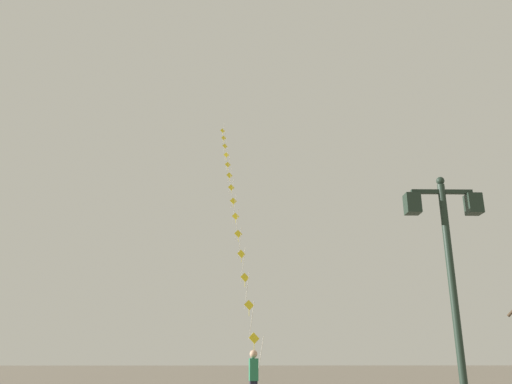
{
  "coord_description": "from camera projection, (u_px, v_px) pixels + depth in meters",
  "views": [
    {
      "loc": [
        -1.29,
        -1.08,
        1.52
      ],
      "look_at": [
        -0.82,
        23.65,
        9.46
      ],
      "focal_mm": 36.09,
      "sensor_mm": 36.0,
      "label": 1
    }
  ],
  "objects": [
    {
      "name": "kite_train",
      "position": [
        233.0,
        202.0,
        28.96
      ],
      "size": [
        2.77,
        21.49,
        19.17
      ],
      "color": "brown",
      "rests_on": "ground_plane"
    },
    {
      "name": "twin_lantern_lamp_post",
      "position": [
        449.0,
        252.0,
        9.77
      ],
      "size": [
        1.49,
        0.28,
        4.93
      ],
      "color": "#1E2D23",
      "rests_on": "ground_plane"
    },
    {
      "name": "kite_flyer",
      "position": [
        253.0,
        380.0,
        14.42
      ],
      "size": [
        0.27,
        0.62,
        1.71
      ],
      "rotation": [
        0.0,
        0.0,
        1.65
      ],
      "color": "#1E1E2D",
      "rests_on": "ground_plane"
    }
  ]
}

